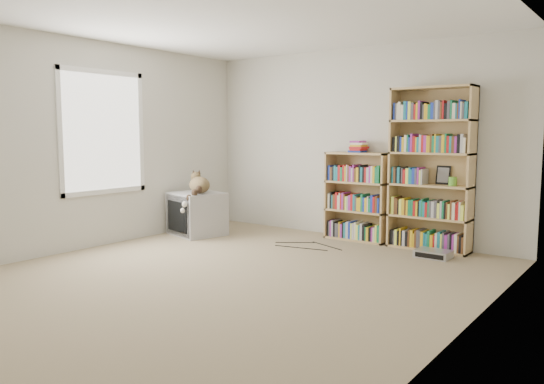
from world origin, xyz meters
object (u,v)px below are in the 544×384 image
Objects in this scene: bookcase_short at (358,200)px; cat at (197,187)px; crt_tv at (198,214)px; dvd_player at (433,254)px; bookcase_tall at (431,174)px.

cat is at bearing -149.51° from bookcase_short.
cat is at bearing -29.94° from crt_tv.
bookcase_short is (1.84, 1.08, -0.14)m from cat.
dvd_player is at bearing 45.75° from cat.
bookcase_short is at bearing 161.95° from dvd_player.
bookcase_short reaches higher than crt_tv.
bookcase_tall is 1.04m from bookcase_short.
cat is 3.14m from dvd_player.
dvd_player is at bearing -18.79° from bookcase_short.
bookcase_tall is at bearing 53.97° from cat.
cat reaches higher than dvd_player.
bookcase_tall is (2.89, 1.00, 0.62)m from crt_tv.
bookcase_short is 3.04× the size of dvd_player.
cat is 2.14m from bookcase_short.
bookcase_tall is 0.97m from dvd_player.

